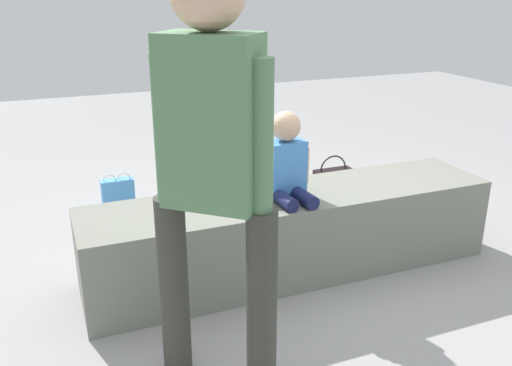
{
  "coord_description": "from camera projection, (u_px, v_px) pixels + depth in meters",
  "views": [
    {
      "loc": [
        -1.26,
        -2.59,
        1.61
      ],
      "look_at": [
        -0.38,
        -0.39,
        0.74
      ],
      "focal_mm": 38.33,
      "sensor_mm": 36.0,
      "label": 1
    }
  ],
  "objects": [
    {
      "name": "ground_plane",
      "position": [
        291.0,
        270.0,
        3.25
      ],
      "size": [
        12.0,
        12.0,
        0.0
      ],
      "primitive_type": "plane",
      "color": "#999798"
    },
    {
      "name": "gift_bag",
      "position": [
        118.0,
        196.0,
        4.02
      ],
      "size": [
        0.23,
        0.09,
        0.31
      ],
      "color": "#4C99E0",
      "rests_on": "ground_plane"
    },
    {
      "name": "child_seated",
      "position": [
        286.0,
        161.0,
        2.96
      ],
      "size": [
        0.28,
        0.32,
        0.48
      ],
      "color": "#181D48",
      "rests_on": "concrete_ledge"
    },
    {
      "name": "adult_standing",
      "position": [
        212.0,
        150.0,
        2.0
      ],
      "size": [
        0.41,
        0.39,
        1.71
      ],
      "color": "#36372E",
      "rests_on": "ground_plane"
    },
    {
      "name": "party_cup_red",
      "position": [
        89.0,
        233.0,
        3.62
      ],
      "size": [
        0.08,
        0.08,
        0.1
      ],
      "primitive_type": "cylinder",
      "color": "red",
      "rests_on": "ground_plane"
    },
    {
      "name": "railing_post",
      "position": [
        187.0,
        163.0,
        3.62
      ],
      "size": [
        0.36,
        0.36,
        1.25
      ],
      "color": "black",
      "rests_on": "ground_plane"
    },
    {
      "name": "concrete_ledge",
      "position": [
        292.0,
        233.0,
        3.17
      ],
      "size": [
        2.39,
        0.53,
        0.49
      ],
      "primitive_type": "cube",
      "color": "gray",
      "rests_on": "ground_plane"
    },
    {
      "name": "handbag_brown_canvas",
      "position": [
        229.0,
        188.0,
        4.23
      ],
      "size": [
        0.33,
        0.15,
        0.34
      ],
      "color": "brown",
      "rests_on": "ground_plane"
    },
    {
      "name": "handbag_black_leather",
      "position": [
        333.0,
        180.0,
        4.44
      ],
      "size": [
        0.32,
        0.1,
        0.31
      ],
      "color": "black",
      "rests_on": "ground_plane"
    },
    {
      "name": "water_bottle_near_gift",
      "position": [
        274.0,
        186.0,
        4.36
      ],
      "size": [
        0.07,
        0.07,
        0.18
      ],
      "color": "silver",
      "rests_on": "ground_plane"
    },
    {
      "name": "cake_plate",
      "position": [
        238.0,
        195.0,
        3.01
      ],
      "size": [
        0.22,
        0.22,
        0.07
      ],
      "color": "#4CA5D8",
      "rests_on": "concrete_ledge"
    }
  ]
}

